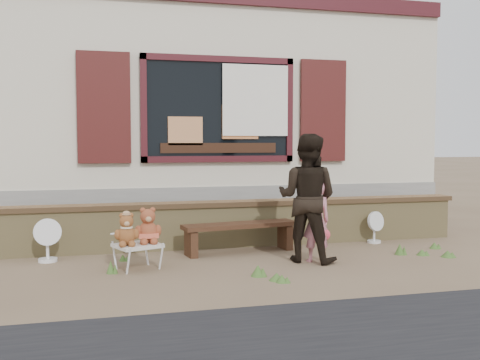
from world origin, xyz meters
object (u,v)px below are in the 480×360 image
object	(u,v)px
folding_chair	(138,246)
teddy_bear_left	(127,229)
bench	(240,231)
adult	(307,198)
child	(316,221)
teddy_bear_right	(148,225)

from	to	relation	value
folding_chair	teddy_bear_left	size ratio (longest dim) A/B	1.60
bench	adult	xyz separation A→B (m)	(0.70, -0.75, 0.52)
folding_chair	teddy_bear_left	distance (m)	0.27
child	teddy_bear_left	bearing A→B (deg)	-4.60
folding_chair	child	size ratio (longest dim) A/B	0.60
child	folding_chair	bearing A→B (deg)	-6.01
adult	teddy_bear_right	bearing A→B (deg)	35.45
adult	folding_chair	bearing A→B (deg)	37.06
folding_chair	teddy_bear_right	bearing A→B (deg)	-0.00
teddy_bear_right	adult	distance (m)	2.03
child	adult	size ratio (longest dim) A/B	0.64
adult	teddy_bear_left	bearing A→B (deg)	38.48
folding_chair	teddy_bear_left	world-z (taller)	teddy_bear_left
folding_chair	child	world-z (taller)	child
bench	child	world-z (taller)	child
folding_chair	adult	xyz separation A→B (m)	(2.14, -0.08, 0.54)
bench	teddy_bear_right	world-z (taller)	teddy_bear_right
bench	teddy_bear_left	distance (m)	1.74
bench	teddy_bear_right	size ratio (longest dim) A/B	3.73
folding_chair	child	xyz separation A→B (m)	(2.25, -0.13, 0.24)
child	adult	world-z (taller)	adult
folding_chair	adult	distance (m)	2.21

